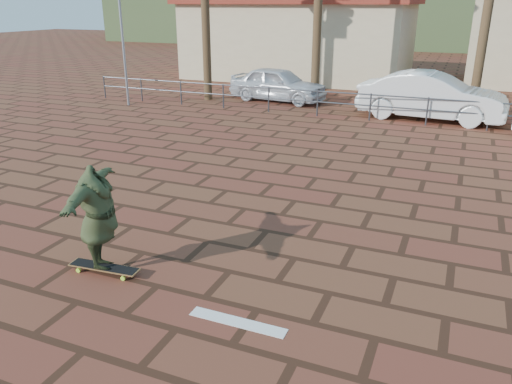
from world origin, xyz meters
TOP-DOWN VIEW (x-y plane):
  - ground at (0.00, 0.00)m, footprint 120.00×120.00m
  - paint_stripe at (0.70, -1.20)m, footprint 1.40×0.22m
  - guardrail at (0.00, 12.00)m, footprint 24.06×0.06m
  - building_west at (-6.00, 22.00)m, footprint 12.60×7.60m
  - hill_front at (0.00, 50.00)m, footprint 70.00×18.00m
  - hill_back at (-22.00, 56.00)m, footprint 35.00×14.00m
  - longboard at (-1.85, -0.81)m, footprint 1.21×0.36m
  - skateboarder at (-1.85, -0.81)m, footprint 1.32×2.17m
  - car_silver at (-4.49, 14.40)m, footprint 4.49×2.28m
  - car_white at (2.02, 13.03)m, footprint 5.37×2.28m

SIDE VIEW (x-z plane):
  - ground at x=0.00m, z-range 0.00..0.00m
  - paint_stripe at x=0.70m, z-range 0.00..0.01m
  - longboard at x=-1.85m, z-range 0.04..0.15m
  - guardrail at x=0.00m, z-range 0.18..1.18m
  - car_silver at x=-4.49m, z-range 0.00..1.47m
  - car_white at x=2.02m, z-range 0.00..1.72m
  - skateboarder at x=-1.85m, z-range 0.12..1.84m
  - building_west at x=-6.00m, z-range 0.03..4.53m
  - hill_front at x=0.00m, z-range 0.00..6.00m
  - hill_back at x=-22.00m, z-range 0.00..8.00m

